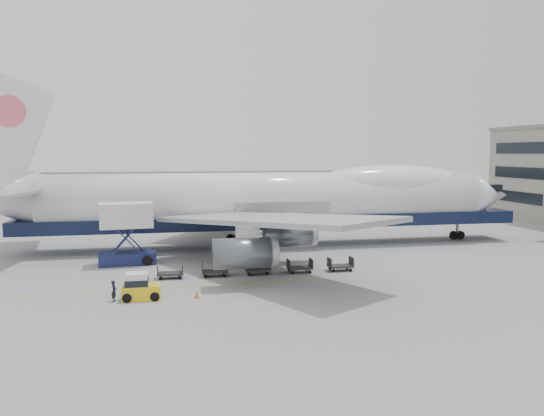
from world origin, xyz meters
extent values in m
plane|color=gray|center=(0.00, 0.00, 0.00)|extent=(260.00, 260.00, 0.00)
cube|color=gold|center=(0.00, -6.00, 0.01)|extent=(60.00, 0.15, 0.01)
cube|color=slate|center=(-10.00, 70.00, 3.50)|extent=(110.00, 8.00, 7.00)
cylinder|color=white|center=(0.00, 12.00, 5.70)|extent=(52.00, 6.40, 6.40)
cube|color=#0D1633|center=(1.00, 12.00, 3.14)|extent=(60.00, 5.76, 1.50)
cone|color=white|center=(29.00, 12.00, 5.70)|extent=(6.00, 6.40, 6.40)
ellipsoid|color=white|center=(15.60, 12.00, 7.46)|extent=(20.67, 5.78, 4.56)
cube|color=white|center=(-29.00, 12.00, 13.20)|extent=(10.52, 0.50, 13.56)
cylinder|color=#FB6179|center=(-28.50, 12.00, 15.70)|extent=(3.40, 0.30, 3.40)
cube|color=#9EA0A3|center=(-3.00, -2.28, 5.10)|extent=(20.35, 26.74, 2.26)
cube|color=#9EA0A3|center=(-3.00, 26.28, 5.10)|extent=(20.35, 26.74, 2.26)
cylinder|color=#595B60|center=(-6.00, 31.00, 2.90)|extent=(4.80, 2.60, 2.60)
cylinder|color=#595B60|center=(0.00, 22.00, 2.90)|extent=(4.80, 2.60, 2.60)
cylinder|color=#595B60|center=(0.00, 2.00, 2.90)|extent=(4.80, 2.60, 2.60)
cylinder|color=#595B60|center=(-6.00, -7.00, 2.90)|extent=(4.80, 2.60, 2.60)
cylinder|color=slate|center=(25.00, 12.00, 1.25)|extent=(0.36, 0.36, 2.50)
cylinder|color=black|center=(25.00, 12.00, 0.55)|extent=(1.10, 0.45, 1.10)
cylinder|color=slate|center=(-3.00, 9.00, 1.25)|extent=(0.36, 0.36, 2.50)
cylinder|color=black|center=(-3.00, 9.00, 0.55)|extent=(1.10, 0.45, 1.10)
cylinder|color=slate|center=(-3.00, 15.00, 1.25)|extent=(0.36, 0.36, 2.50)
cylinder|color=black|center=(-3.00, 15.00, 0.55)|extent=(1.10, 0.45, 1.10)
cube|color=#19214C|center=(-16.09, 4.50, 0.62)|extent=(5.83, 3.22, 1.23)
cube|color=silver|center=(-16.09, 4.50, 5.00)|extent=(5.41, 3.40, 2.46)
cube|color=#19214C|center=(-16.09, 3.27, 2.80)|extent=(3.97, 0.51, 4.40)
cube|color=#19214C|center=(-16.09, 5.73, 2.80)|extent=(3.97, 0.51, 4.40)
cube|color=slate|center=(-16.09, 6.29, 5.00)|extent=(2.80, 1.60, 0.15)
cylinder|color=black|center=(-18.11, 3.38, 0.50)|extent=(1.01, 0.39, 1.01)
cylinder|color=black|center=(-18.11, 5.62, 0.50)|extent=(1.01, 0.39, 1.01)
cylinder|color=black|center=(-14.08, 3.38, 0.50)|extent=(1.01, 0.39, 1.01)
cylinder|color=black|center=(-14.08, 5.62, 0.50)|extent=(1.01, 0.39, 1.01)
cube|color=yellow|center=(-14.13, -9.16, 0.56)|extent=(2.89, 1.57, 1.13)
cube|color=silver|center=(-14.44, -9.16, 1.59)|extent=(1.66, 1.46, 1.02)
cube|color=black|center=(-14.44, -9.16, 1.38)|extent=(1.76, 1.56, 0.51)
cylinder|color=black|center=(-15.15, -9.83, 0.36)|extent=(0.72, 0.31, 0.72)
cylinder|color=black|center=(-15.15, -8.50, 0.36)|extent=(0.72, 0.31, 0.72)
cylinder|color=black|center=(-13.11, -9.83, 0.36)|extent=(0.72, 0.31, 0.72)
cylinder|color=black|center=(-13.11, -8.50, 0.36)|extent=(0.72, 0.31, 0.72)
imported|color=black|center=(-16.13, -9.36, 0.81)|extent=(0.49, 0.66, 1.63)
cone|color=#FF5E0D|center=(-9.93, -9.64, 0.30)|extent=(0.39, 0.39, 0.60)
cube|color=#FF5E0D|center=(-9.93, -9.64, 0.02)|extent=(0.41, 0.41, 0.03)
cube|color=#2D2D30|center=(-11.89, -2.65, 0.45)|extent=(2.30, 1.35, 0.18)
cube|color=#2D2D30|center=(-12.99, -2.65, 0.85)|extent=(0.08, 1.35, 0.90)
cube|color=#2D2D30|center=(-10.79, -2.65, 0.85)|extent=(0.08, 1.35, 0.90)
cylinder|color=black|center=(-12.74, -3.20, 0.15)|extent=(0.30, 0.12, 0.30)
cylinder|color=black|center=(-12.74, -2.10, 0.15)|extent=(0.30, 0.12, 0.30)
cylinder|color=black|center=(-11.04, -3.20, 0.15)|extent=(0.30, 0.12, 0.30)
cylinder|color=black|center=(-11.04, -2.10, 0.15)|extent=(0.30, 0.12, 0.30)
cube|color=#2D2D30|center=(-7.89, -2.65, 0.45)|extent=(2.30, 1.35, 0.18)
cube|color=#2D2D30|center=(-8.99, -2.65, 0.85)|extent=(0.08, 1.35, 0.90)
cube|color=#2D2D30|center=(-6.79, -2.65, 0.85)|extent=(0.08, 1.35, 0.90)
cylinder|color=black|center=(-8.74, -3.20, 0.15)|extent=(0.30, 0.12, 0.30)
cylinder|color=black|center=(-8.74, -2.10, 0.15)|extent=(0.30, 0.12, 0.30)
cylinder|color=black|center=(-7.04, -3.20, 0.15)|extent=(0.30, 0.12, 0.30)
cylinder|color=black|center=(-7.04, -2.10, 0.15)|extent=(0.30, 0.12, 0.30)
cube|color=#2D2D30|center=(-3.88, -2.65, 0.45)|extent=(2.30, 1.35, 0.18)
cube|color=#2D2D30|center=(-4.98, -2.65, 0.85)|extent=(0.08, 1.35, 0.90)
cube|color=#2D2D30|center=(-2.78, -2.65, 0.85)|extent=(0.08, 1.35, 0.90)
cylinder|color=black|center=(-4.73, -3.20, 0.15)|extent=(0.30, 0.12, 0.30)
cylinder|color=black|center=(-4.73, -2.10, 0.15)|extent=(0.30, 0.12, 0.30)
cylinder|color=black|center=(-3.03, -3.20, 0.15)|extent=(0.30, 0.12, 0.30)
cylinder|color=black|center=(-3.03, -2.10, 0.15)|extent=(0.30, 0.12, 0.30)
cube|color=#2D2D30|center=(0.12, -2.65, 0.45)|extent=(2.30, 1.35, 0.18)
cube|color=#2D2D30|center=(-0.98, -2.65, 0.85)|extent=(0.08, 1.35, 0.90)
cube|color=#2D2D30|center=(1.22, -2.65, 0.85)|extent=(0.08, 1.35, 0.90)
cylinder|color=black|center=(-0.73, -3.20, 0.15)|extent=(0.30, 0.12, 0.30)
cylinder|color=black|center=(-0.73, -2.10, 0.15)|extent=(0.30, 0.12, 0.30)
cylinder|color=black|center=(0.97, -3.20, 0.15)|extent=(0.30, 0.12, 0.30)
cylinder|color=black|center=(0.97, -2.10, 0.15)|extent=(0.30, 0.12, 0.30)
cube|color=#2D2D30|center=(4.12, -2.65, 0.45)|extent=(2.30, 1.35, 0.18)
cube|color=#2D2D30|center=(3.02, -2.65, 0.85)|extent=(0.08, 1.35, 0.90)
cube|color=#2D2D30|center=(5.22, -2.65, 0.85)|extent=(0.08, 1.35, 0.90)
cylinder|color=black|center=(3.27, -3.20, 0.15)|extent=(0.30, 0.12, 0.30)
cylinder|color=black|center=(3.27, -2.10, 0.15)|extent=(0.30, 0.12, 0.30)
cylinder|color=black|center=(4.97, -3.20, 0.15)|extent=(0.30, 0.12, 0.30)
cylinder|color=black|center=(4.97, -2.10, 0.15)|extent=(0.30, 0.12, 0.30)
camera|label=1|loc=(-12.06, -50.23, 11.28)|focal=35.00mm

